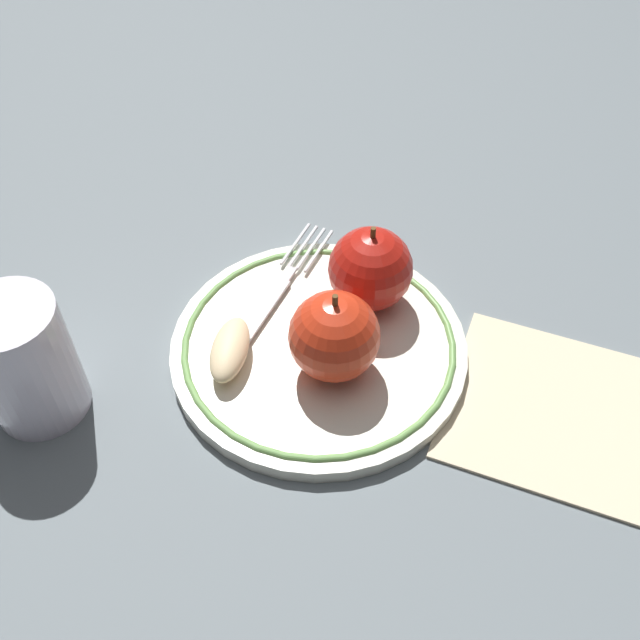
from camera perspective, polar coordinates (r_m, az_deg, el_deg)
ground_plane at (r=0.60m, az=-1.25°, el=-2.44°), size 2.00×2.00×0.00m
plate at (r=0.60m, az=-0.00°, el=-1.78°), size 0.25×0.25×0.02m
apple_red_whole at (r=0.60m, az=4.06°, el=4.09°), size 0.07×0.07×0.08m
apple_second_whole at (r=0.54m, az=1.15°, el=-1.31°), size 0.07×0.07×0.08m
apple_slice_front at (r=0.57m, az=-7.22°, el=-2.33°), size 0.03×0.07×0.02m
fork at (r=0.63m, az=-3.44°, el=2.39°), size 0.05×0.17×0.00m
drinking_glass at (r=0.57m, az=-22.52°, el=-3.08°), size 0.07×0.07×0.11m
napkin_folded at (r=0.59m, az=18.02°, el=-6.69°), size 0.18×0.18×0.01m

